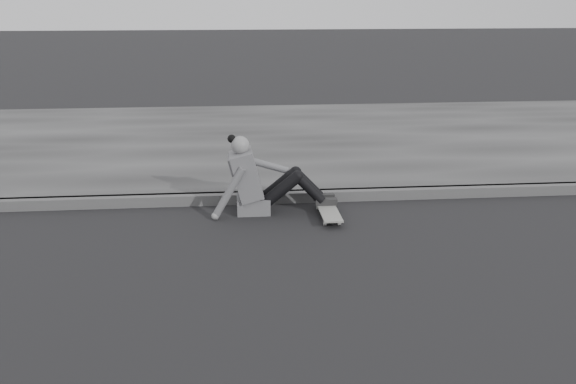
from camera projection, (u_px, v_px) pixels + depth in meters
name	position (u px, v px, depth m)	size (l,w,h in m)	color
curb	(530.00, 190.00, 7.72)	(24.00, 0.16, 0.12)	#494949
sidewalk	(447.00, 136.00, 10.59)	(24.00, 6.00, 0.12)	#393939
skateboard	(328.00, 211.00, 6.93)	(0.20, 0.78, 0.09)	#9C9C97
seated_woman	(259.00, 181.00, 7.01)	(1.38, 0.46, 0.88)	#59595C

